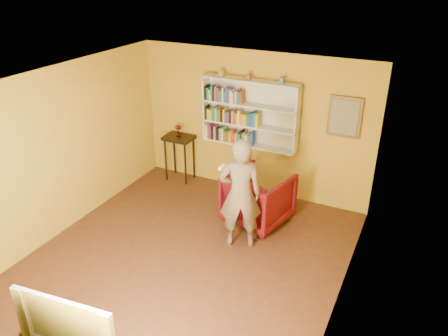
% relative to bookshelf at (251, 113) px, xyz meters
% --- Properties ---
extents(room_shell, '(5.30, 5.80, 2.88)m').
position_rel_bookshelf_xyz_m(room_shell, '(0.00, -2.41, -0.58)').
color(room_shell, '#412315').
rests_on(room_shell, ground).
extents(bookshelf, '(1.80, 0.29, 1.23)m').
position_rel_bookshelf_xyz_m(bookshelf, '(0.00, 0.00, 0.00)').
color(bookshelf, silver).
rests_on(bookshelf, room_shell).
extents(books_row_lower, '(0.97, 0.19, 0.27)m').
position_rel_bookshelf_xyz_m(books_row_lower, '(-0.39, -0.11, -0.46)').
color(books_row_lower, silver).
rests_on(books_row_lower, bookshelf).
extents(books_row_middle, '(1.06, 0.19, 0.26)m').
position_rel_bookshelf_xyz_m(books_row_middle, '(-0.32, -0.11, -0.09)').
color(books_row_middle, black).
rests_on(books_row_middle, bookshelf).
extents(books_row_upper, '(0.74, 0.19, 0.27)m').
position_rel_bookshelf_xyz_m(books_row_upper, '(-0.49, -0.11, 0.30)').
color(books_row_upper, black).
rests_on(books_row_upper, bookshelf).
extents(ornament_left, '(0.08, 0.08, 0.11)m').
position_rel_bookshelf_xyz_m(ornament_left, '(-0.57, -0.06, 0.68)').
color(ornament_left, '#B78834').
rests_on(ornament_left, bookshelf).
extents(ornament_centre, '(0.07, 0.07, 0.10)m').
position_rel_bookshelf_xyz_m(ornament_centre, '(-0.04, -0.06, 0.67)').
color(ornament_centre, '#A13547').
rests_on(ornament_centre, bookshelf).
extents(ornament_right, '(0.08, 0.08, 0.10)m').
position_rel_bookshelf_xyz_m(ornament_right, '(0.57, -0.06, 0.67)').
color(ornament_right, slate).
rests_on(ornament_right, bookshelf).
extents(framed_painting, '(0.55, 0.05, 0.70)m').
position_rel_bookshelf_xyz_m(framed_painting, '(1.65, 0.05, 0.16)').
color(framed_painting, brown).
rests_on(framed_painting, room_shell).
extents(console_table, '(0.57, 0.44, 0.94)m').
position_rel_bookshelf_xyz_m(console_table, '(-1.47, -0.16, -0.82)').
color(console_table, black).
rests_on(console_table, ground).
extents(ruby_lustre, '(0.14, 0.14, 0.23)m').
position_rel_bookshelf_xyz_m(ruby_lustre, '(-1.47, -0.16, -0.49)').
color(ruby_lustre, maroon).
rests_on(ruby_lustre, console_table).
extents(armchair, '(1.17, 1.19, 0.90)m').
position_rel_bookshelf_xyz_m(armchair, '(0.56, -0.94, -1.14)').
color(armchair, '#44040E').
rests_on(armchair, ground).
extents(person, '(0.78, 0.67, 1.80)m').
position_rel_bookshelf_xyz_m(person, '(0.56, -1.70, -0.69)').
color(person, brown).
rests_on(person, ground).
extents(game_remote, '(0.04, 0.15, 0.04)m').
position_rel_bookshelf_xyz_m(game_remote, '(0.42, -2.06, -0.11)').
color(game_remote, white).
rests_on(game_remote, person).
extents(television, '(1.18, 0.27, 0.67)m').
position_rel_bookshelf_xyz_m(television, '(-0.02, -4.66, -0.80)').
color(television, black).
rests_on(television, tv_cabinet).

